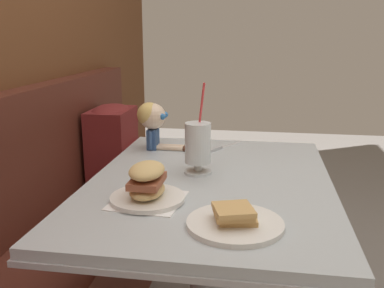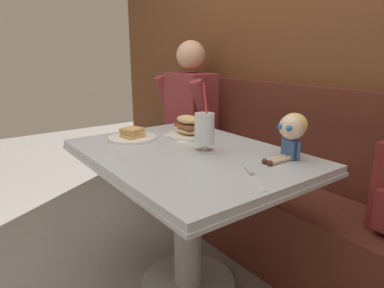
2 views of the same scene
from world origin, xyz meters
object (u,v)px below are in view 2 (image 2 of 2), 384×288
object	(u,v)px
toast_plate	(132,136)
milkshake_glass	(204,131)
diner_patron	(187,112)
sandwich_plate	(188,128)
butter_knife	(251,174)
seated_doll	(292,129)

from	to	relation	value
toast_plate	milkshake_glass	xyz separation A→B (m)	(0.41, 0.16, 0.09)
milkshake_glass	diner_patron	bearing A→B (deg)	148.80
diner_patron	milkshake_glass	bearing A→B (deg)	-31.20
sandwich_plate	diner_patron	world-z (taller)	diner_patron
toast_plate	butter_knife	size ratio (longest dim) A/B	1.18
toast_plate	seated_doll	distance (m)	0.81
butter_knife	sandwich_plate	bearing A→B (deg)	166.21
butter_knife	diner_patron	bearing A→B (deg)	154.71
butter_knife	seated_doll	world-z (taller)	seated_doll
toast_plate	sandwich_plate	bearing A→B (deg)	63.61
milkshake_glass	butter_knife	xyz separation A→B (m)	(0.33, -0.04, -0.10)
sandwich_plate	diner_patron	size ratio (longest dim) A/B	0.27
sandwich_plate	butter_knife	size ratio (longest dim) A/B	1.04
milkshake_glass	seated_doll	size ratio (longest dim) A/B	1.44
seated_doll	sandwich_plate	bearing A→B (deg)	-167.49
milkshake_glass	butter_knife	bearing A→B (deg)	-7.12
diner_patron	butter_knife	bearing A→B (deg)	-25.29
milkshake_glass	sandwich_plate	xyz separation A→B (m)	(-0.28, 0.11, -0.05)
milkshake_glass	seated_doll	xyz separation A→B (m)	(0.30, 0.23, 0.03)
toast_plate	seated_doll	bearing A→B (deg)	29.09
toast_plate	sandwich_plate	distance (m)	0.30
toast_plate	diner_patron	size ratio (longest dim) A/B	0.31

